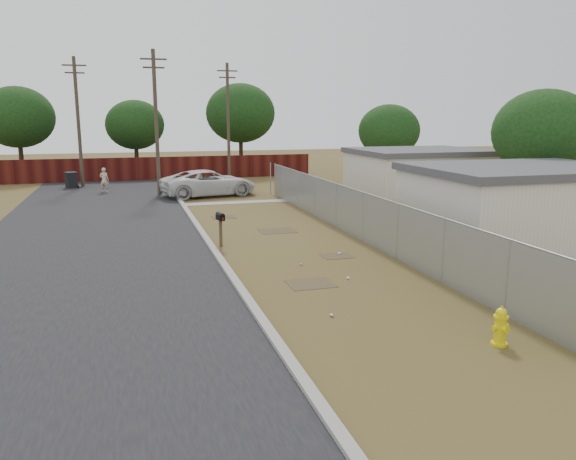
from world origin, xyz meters
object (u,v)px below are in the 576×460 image
object	(u,v)px
pedestrian	(104,180)
trash_bin	(71,180)
fire_hydrant	(500,327)
pickup_truck	(209,183)
mailbox	(220,220)

from	to	relation	value
pedestrian	trash_bin	xyz separation A→B (m)	(-2.31, 2.94, -0.24)
trash_bin	pedestrian	bearing A→B (deg)	-51.86
fire_hydrant	pickup_truck	bearing A→B (deg)	96.20
fire_hydrant	trash_bin	distance (m)	33.96
mailbox	pickup_truck	distance (m)	14.15
fire_hydrant	pickup_truck	xyz separation A→B (m)	(-2.75, 25.35, 0.41)
trash_bin	mailbox	bearing A→B (deg)	-71.03
fire_hydrant	trash_bin	bearing A→B (deg)	109.76
mailbox	trash_bin	bearing A→B (deg)	108.97
pedestrian	trash_bin	size ratio (longest dim) A/B	1.45
mailbox	trash_bin	distance (m)	21.86
pickup_truck	pedestrian	size ratio (longest dim) A/B	3.65
fire_hydrant	mailbox	size ratio (longest dim) A/B	0.67
fire_hydrant	mailbox	xyz separation A→B (m)	(-4.38, 11.29, 0.64)
pickup_truck	trash_bin	xyz separation A→B (m)	(-8.73, 6.61, -0.25)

